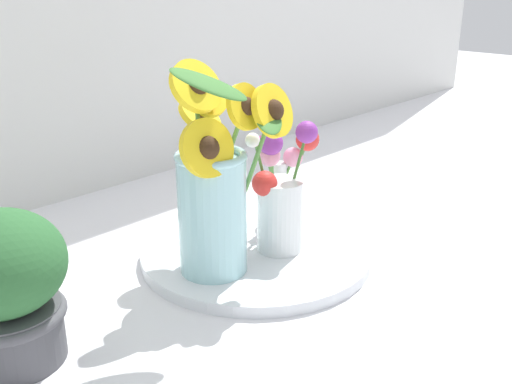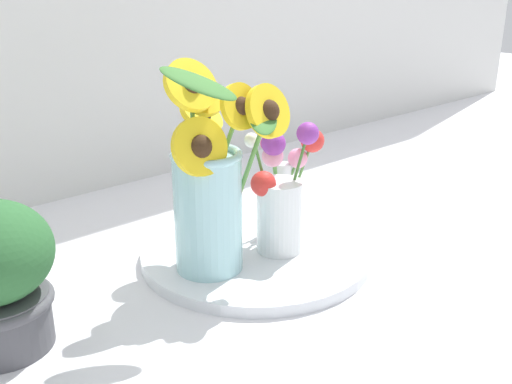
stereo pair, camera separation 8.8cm
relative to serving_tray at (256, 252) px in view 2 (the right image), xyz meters
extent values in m
plane|color=silver|center=(-0.02, -0.03, -0.01)|extent=(6.00, 6.00, 0.00)
cylinder|color=silver|center=(0.00, 0.00, 0.00)|extent=(0.40, 0.40, 0.02)
cylinder|color=#9ED1D6|center=(-0.11, -0.01, 0.10)|extent=(0.11, 0.11, 0.19)
torus|color=#9ED1D6|center=(-0.11, -0.01, 0.20)|extent=(0.11, 0.11, 0.01)
cylinder|color=#568E42|center=(-0.11, -0.01, 0.15)|extent=(0.06, 0.05, 0.15)
cylinder|color=yellow|center=(-0.14, -0.03, 0.23)|extent=(0.11, 0.04, 0.11)
sphere|color=#382314|center=(-0.14, -0.03, 0.23)|extent=(0.04, 0.04, 0.04)
cylinder|color=#568E42|center=(-0.08, 0.04, 0.15)|extent=(0.06, 0.07, 0.18)
cylinder|color=yellow|center=(-0.06, 0.07, 0.24)|extent=(0.09, 0.07, 0.08)
sphere|color=#382314|center=(-0.06, 0.07, 0.24)|extent=(0.03, 0.03, 0.03)
cylinder|color=#568E42|center=(-0.06, -0.04, 0.16)|extent=(0.06, 0.05, 0.22)
cylinder|color=yellow|center=(-0.04, -0.07, 0.27)|extent=(0.10, 0.04, 0.10)
sphere|color=#382314|center=(-0.04, -0.07, 0.27)|extent=(0.03, 0.03, 0.03)
cylinder|color=#568E42|center=(-0.09, -0.01, 0.17)|extent=(0.05, 0.07, 0.21)
cylinder|color=yellow|center=(-0.07, -0.04, 0.28)|extent=(0.08, 0.03, 0.08)
sphere|color=#382314|center=(-0.07, -0.04, 0.28)|extent=(0.03, 0.03, 0.03)
cylinder|color=#568E42|center=(-0.09, 0.00, 0.17)|extent=(0.02, 0.04, 0.24)
cylinder|color=yellow|center=(-0.10, 0.01, 0.29)|extent=(0.07, 0.06, 0.06)
sphere|color=#382314|center=(-0.10, 0.01, 0.29)|extent=(0.03, 0.03, 0.03)
cylinder|color=#568E42|center=(-0.13, 0.00, 0.18)|extent=(0.01, 0.01, 0.25)
cylinder|color=yellow|center=(-0.13, 0.00, 0.31)|extent=(0.08, 0.06, 0.08)
sphere|color=#382314|center=(-0.13, 0.00, 0.31)|extent=(0.03, 0.03, 0.03)
ellipsoid|color=#38702D|center=(-0.04, -0.06, 0.26)|extent=(0.10, 0.10, 0.05)
ellipsoid|color=#38702D|center=(-0.16, -0.06, 0.33)|extent=(0.11, 0.11, 0.06)
cylinder|color=white|center=(0.02, -0.03, 0.07)|extent=(0.08, 0.08, 0.13)
cylinder|color=#427533|center=(0.01, -0.01, 0.13)|extent=(0.04, 0.02, 0.15)
sphere|color=white|center=(-0.01, -0.01, 0.21)|extent=(0.02, 0.02, 0.02)
cylinder|color=#427533|center=(0.00, -0.02, 0.09)|extent=(0.02, 0.01, 0.09)
sphere|color=red|center=(-0.01, -0.03, 0.14)|extent=(0.04, 0.04, 0.04)
cylinder|color=#427533|center=(0.05, -0.04, 0.14)|extent=(0.05, 0.02, 0.15)
sphere|color=purple|center=(0.07, -0.05, 0.21)|extent=(0.04, 0.04, 0.04)
sphere|color=white|center=(0.10, 0.03, 0.04)|extent=(0.07, 0.07, 0.07)
cylinder|color=white|center=(0.10, 0.03, 0.11)|extent=(0.03, 0.03, 0.06)
cylinder|color=#568E42|center=(0.07, 0.03, 0.11)|extent=(0.04, 0.03, 0.15)
sphere|color=purple|center=(0.05, 0.02, 0.19)|extent=(0.04, 0.04, 0.04)
cylinder|color=#568E42|center=(0.12, 0.01, 0.12)|extent=(0.03, 0.03, 0.12)
sphere|color=red|center=(0.13, 0.00, 0.18)|extent=(0.04, 0.04, 0.04)
cylinder|color=#568E42|center=(0.10, 0.03, 0.10)|extent=(0.02, 0.03, 0.10)
sphere|color=pink|center=(0.11, 0.01, 0.15)|extent=(0.04, 0.04, 0.04)
cylinder|color=#568E42|center=(0.07, 0.03, 0.10)|extent=(0.04, 0.02, 0.12)
sphere|color=pink|center=(0.06, 0.02, 0.16)|extent=(0.04, 0.04, 0.04)
cylinder|color=#568E42|center=(0.09, 0.04, 0.11)|extent=(0.03, 0.02, 0.13)
sphere|color=#C6337A|center=(0.07, 0.05, 0.18)|extent=(0.03, 0.03, 0.03)
cylinder|color=#4C4C51|center=(-0.43, 0.02, 0.03)|extent=(0.13, 0.13, 0.08)
camera|label=1|loc=(-0.69, -0.66, 0.47)|focal=42.00mm
camera|label=2|loc=(-0.63, -0.72, 0.47)|focal=42.00mm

